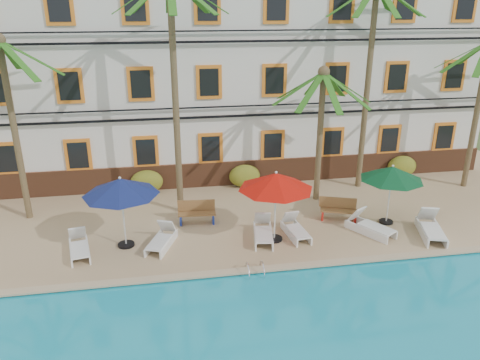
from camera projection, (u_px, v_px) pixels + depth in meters
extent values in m
plane|color=#384C23|center=(276.00, 261.00, 16.62)|extent=(100.00, 100.00, 0.00)
cube|color=tan|center=(249.00, 202.00, 21.17)|extent=(30.00, 12.00, 0.25)
cube|color=tan|center=(282.00, 267.00, 15.69)|extent=(30.00, 0.35, 0.06)
cube|color=silver|center=(232.00, 72.00, 23.95)|extent=(25.00, 6.00, 10.00)
cube|color=brown|center=(242.00, 173.00, 22.70)|extent=(25.00, 0.12, 1.20)
cube|color=orange|center=(8.00, 159.00, 20.59)|extent=(1.15, 0.10, 1.50)
cube|color=black|center=(7.00, 159.00, 20.54)|extent=(0.85, 0.04, 1.20)
cube|color=orange|center=(78.00, 155.00, 21.06)|extent=(1.15, 0.10, 1.50)
cube|color=black|center=(78.00, 155.00, 21.01)|extent=(0.85, 0.04, 1.20)
cube|color=orange|center=(146.00, 152.00, 21.53)|extent=(1.15, 0.10, 1.50)
cube|color=black|center=(146.00, 152.00, 21.49)|extent=(0.85, 0.04, 1.20)
cube|color=orange|center=(211.00, 148.00, 22.01)|extent=(1.15, 0.10, 1.50)
cube|color=black|center=(211.00, 149.00, 21.96)|extent=(0.85, 0.04, 1.20)
cube|color=orange|center=(273.00, 145.00, 22.48)|extent=(1.15, 0.10, 1.50)
cube|color=black|center=(273.00, 146.00, 22.44)|extent=(0.85, 0.04, 1.20)
cube|color=orange|center=(332.00, 142.00, 22.96)|extent=(1.15, 0.10, 1.50)
cube|color=black|center=(332.00, 143.00, 22.91)|extent=(0.85, 0.04, 1.20)
cube|color=orange|center=(389.00, 140.00, 23.43)|extent=(1.15, 0.10, 1.50)
cube|color=black|center=(390.00, 140.00, 23.39)|extent=(0.85, 0.04, 1.20)
cube|color=orange|center=(444.00, 137.00, 23.91)|extent=(1.15, 0.10, 1.50)
cube|color=black|center=(444.00, 137.00, 23.86)|extent=(0.85, 0.04, 1.20)
cube|color=orange|center=(69.00, 86.00, 19.95)|extent=(1.15, 0.10, 1.50)
cube|color=black|center=(69.00, 86.00, 19.91)|extent=(0.85, 0.04, 1.20)
cube|color=orange|center=(141.00, 84.00, 20.43)|extent=(1.15, 0.10, 1.50)
cube|color=black|center=(141.00, 84.00, 20.38)|extent=(0.85, 0.04, 1.20)
cube|color=orange|center=(209.00, 82.00, 20.90)|extent=(1.15, 0.10, 1.50)
cube|color=black|center=(209.00, 82.00, 20.86)|extent=(0.85, 0.04, 1.20)
cube|color=orange|center=(274.00, 80.00, 21.38)|extent=(1.15, 0.10, 1.50)
cube|color=black|center=(275.00, 81.00, 21.33)|extent=(0.85, 0.04, 1.20)
cube|color=orange|center=(337.00, 79.00, 21.85)|extent=(1.15, 0.10, 1.50)
cube|color=black|center=(337.00, 79.00, 21.80)|extent=(0.85, 0.04, 1.20)
cube|color=orange|center=(396.00, 77.00, 22.32)|extent=(1.15, 0.10, 1.50)
cube|color=black|center=(397.00, 77.00, 22.28)|extent=(0.85, 0.04, 1.20)
cube|color=orange|center=(454.00, 75.00, 22.80)|extent=(1.15, 0.10, 1.50)
cube|color=black|center=(454.00, 76.00, 22.75)|extent=(0.85, 0.04, 1.20)
cube|color=orange|center=(59.00, 6.00, 18.81)|extent=(1.15, 0.10, 1.50)
cube|color=black|center=(59.00, 6.00, 18.76)|extent=(0.85, 0.04, 1.20)
cube|color=orange|center=(135.00, 6.00, 19.28)|extent=(1.15, 0.10, 1.50)
cube|color=black|center=(135.00, 6.00, 19.24)|extent=(0.85, 0.04, 1.20)
cube|color=orange|center=(207.00, 6.00, 19.76)|extent=(1.15, 0.10, 1.50)
cube|color=black|center=(207.00, 6.00, 19.71)|extent=(0.85, 0.04, 1.20)
cube|color=orange|center=(276.00, 6.00, 20.23)|extent=(1.15, 0.10, 1.50)
cube|color=black|center=(277.00, 6.00, 20.19)|extent=(0.85, 0.04, 1.20)
cube|color=orange|center=(342.00, 6.00, 20.71)|extent=(1.15, 0.10, 1.50)
cube|color=black|center=(342.00, 6.00, 20.66)|extent=(0.85, 0.04, 1.20)
cube|color=orange|center=(405.00, 6.00, 21.18)|extent=(1.15, 0.10, 1.50)
cube|color=black|center=(405.00, 6.00, 21.13)|extent=(0.85, 0.04, 1.20)
cube|color=orange|center=(465.00, 6.00, 21.65)|extent=(1.15, 0.10, 1.50)
cube|color=black|center=(466.00, 6.00, 21.61)|extent=(0.85, 0.04, 1.20)
cube|color=black|center=(243.00, 116.00, 21.55)|extent=(25.00, 0.08, 0.10)
cube|color=black|center=(243.00, 106.00, 21.39)|extent=(25.00, 0.08, 0.06)
cube|color=black|center=(243.00, 41.00, 20.37)|extent=(25.00, 0.08, 0.10)
cube|color=black|center=(243.00, 31.00, 20.21)|extent=(25.00, 0.08, 0.06)
cylinder|color=brown|center=(15.00, 135.00, 18.14)|extent=(0.26, 0.26, 7.09)
cube|color=#246117|center=(10.00, 55.00, 18.09)|extent=(0.28, 2.14, 1.34)
cube|color=#246117|center=(18.00, 60.00, 16.54)|extent=(1.71, 1.71, 1.34)
cube|color=#246117|center=(32.00, 58.00, 17.28)|extent=(2.14, 0.28, 1.34)
cube|color=#246117|center=(28.00, 56.00, 17.92)|extent=(1.71, 1.71, 1.34)
cylinder|color=brown|center=(176.00, 103.00, 18.34)|extent=(0.26, 0.26, 9.26)
cylinder|color=brown|center=(320.00, 138.00, 20.20)|extent=(0.26, 0.26, 5.67)
sphere|color=brown|center=(324.00, 72.00, 19.19)|extent=(0.50, 0.50, 0.50)
cube|color=#246117|center=(315.00, 84.00, 20.40)|extent=(0.28, 2.14, 1.34)
cube|color=#246117|center=(300.00, 86.00, 20.00)|extent=(1.71, 1.71, 1.34)
cube|color=#246117|center=(298.00, 89.00, 19.26)|extent=(2.14, 0.28, 1.34)
cube|color=#246117|center=(311.00, 92.00, 18.62)|extent=(1.71, 1.71, 1.34)
cube|color=#246117|center=(332.00, 93.00, 18.45)|extent=(0.28, 2.14, 1.34)
cube|color=#246117|center=(347.00, 91.00, 18.85)|extent=(1.71, 1.71, 1.34)
cube|color=#246117|center=(347.00, 87.00, 19.60)|extent=(2.14, 0.28, 1.34)
cube|color=#246117|center=(334.00, 85.00, 20.24)|extent=(1.71, 1.71, 1.34)
cylinder|color=brown|center=(367.00, 92.00, 21.06)|extent=(0.26, 0.26, 9.10)
cube|color=#246117|center=(365.00, 0.00, 20.65)|extent=(0.28, 2.14, 1.34)
cube|color=#246117|center=(352.00, 0.00, 20.24)|extent=(1.71, 1.71, 1.34)
cube|color=#246117|center=(352.00, 0.00, 19.50)|extent=(2.14, 0.28, 1.34)
cube|color=#246117|center=(366.00, 0.00, 18.86)|extent=(1.71, 1.71, 1.34)
cube|color=#246117|center=(387.00, 0.00, 18.69)|extent=(0.28, 2.14, 1.34)
cube|color=#246117|center=(401.00, 0.00, 19.10)|extent=(1.71, 1.71, 1.34)
cube|color=#246117|center=(399.00, 0.00, 19.84)|extent=(2.14, 0.28, 1.34)
cube|color=#246117|center=(384.00, 0.00, 20.48)|extent=(1.71, 1.71, 1.34)
cylinder|color=brown|center=(476.00, 117.00, 21.51)|extent=(0.26, 0.26, 6.78)
cube|color=#246117|center=(472.00, 54.00, 21.51)|extent=(0.28, 2.14, 1.34)
cube|color=#246117|center=(461.00, 55.00, 21.11)|extent=(1.71, 1.71, 1.34)
cube|color=#246117|center=(465.00, 57.00, 20.36)|extent=(2.14, 0.28, 1.34)
ellipsoid|color=#295819|center=(147.00, 182.00, 21.69)|extent=(1.50, 0.90, 1.10)
ellipsoid|color=#295819|center=(245.00, 176.00, 22.42)|extent=(1.50, 0.90, 1.10)
ellipsoid|color=#295819|center=(402.00, 166.00, 23.70)|extent=(1.50, 0.90, 1.10)
cylinder|color=black|center=(126.00, 245.00, 17.13)|extent=(0.61, 0.61, 0.09)
cylinder|color=silver|center=(123.00, 213.00, 16.68)|extent=(0.06, 0.06, 2.60)
cone|color=navy|center=(121.00, 187.00, 16.31)|extent=(2.71, 2.71, 0.60)
sphere|color=silver|center=(120.00, 178.00, 16.19)|extent=(0.10, 0.10, 0.10)
cylinder|color=black|center=(274.00, 239.00, 17.55)|extent=(0.62, 0.62, 0.09)
cylinder|color=silver|center=(275.00, 208.00, 17.09)|extent=(0.06, 0.06, 2.64)
cone|color=#B20F07|center=(276.00, 181.00, 16.72)|extent=(2.75, 2.75, 0.60)
sphere|color=silver|center=(276.00, 172.00, 16.60)|extent=(0.10, 0.10, 0.10)
cylinder|color=black|center=(386.00, 222.00, 18.92)|extent=(0.56, 0.56, 0.08)
cylinder|color=silver|center=(389.00, 195.00, 18.51)|extent=(0.06, 0.06, 2.38)
cone|color=#094221|center=(392.00, 173.00, 18.17)|extent=(2.48, 2.48, 0.55)
sphere|color=silver|center=(393.00, 166.00, 18.06)|extent=(0.10, 0.10, 0.10)
cube|color=white|center=(79.00, 250.00, 16.24)|extent=(0.82, 1.35, 0.06)
cube|color=white|center=(77.00, 233.00, 16.92)|extent=(0.66, 0.57, 0.63)
cube|color=white|center=(71.00, 252.00, 16.42)|extent=(0.41, 1.77, 0.29)
cube|color=white|center=(88.00, 249.00, 16.61)|extent=(0.41, 1.77, 0.29)
cube|color=white|center=(159.00, 242.00, 16.74)|extent=(1.00, 1.38, 0.06)
cube|color=white|center=(167.00, 226.00, 17.46)|extent=(0.71, 0.64, 0.63)
cube|color=white|center=(154.00, 242.00, 17.08)|extent=(0.71, 1.69, 0.29)
cube|color=white|center=(169.00, 244.00, 16.97)|extent=(0.71, 1.69, 0.29)
cube|color=white|center=(264.00, 235.00, 17.26)|extent=(0.82, 1.41, 0.06)
cube|color=white|center=(262.00, 218.00, 18.03)|extent=(0.68, 0.58, 0.66)
cube|color=white|center=(255.00, 235.00, 17.55)|extent=(0.37, 1.87, 0.31)
cube|color=white|center=(271.00, 235.00, 17.56)|extent=(0.37, 1.87, 0.31)
cube|color=white|center=(298.00, 231.00, 17.54)|extent=(0.69, 1.28, 0.06)
cube|color=white|center=(290.00, 217.00, 18.23)|extent=(0.61, 0.51, 0.61)
cube|color=white|center=(289.00, 233.00, 17.74)|extent=(0.24, 1.75, 0.28)
cube|color=white|center=(303.00, 232.00, 17.88)|extent=(0.24, 1.75, 0.28)
cube|color=white|center=(377.00, 228.00, 17.77)|extent=(1.24, 1.49, 0.06)
cube|color=white|center=(357.00, 214.00, 18.35)|extent=(0.80, 0.75, 0.68)
cube|color=white|center=(365.00, 232.00, 17.82)|extent=(1.05, 1.69, 0.31)
cube|color=white|center=(375.00, 227.00, 18.21)|extent=(1.05, 1.69, 0.31)
cube|color=white|center=(433.00, 231.00, 17.44)|extent=(1.06, 1.58, 0.07)
cube|color=white|center=(428.00, 214.00, 18.28)|extent=(0.80, 0.71, 0.72)
cube|color=white|center=(422.00, 232.00, 17.81)|extent=(0.67, 2.00, 0.34)
cube|color=white|center=(440.00, 233.00, 17.73)|extent=(0.67, 2.00, 0.34)
cube|color=olive|center=(197.00, 214.00, 18.72)|extent=(1.53, 0.56, 0.06)
cube|color=olive|center=(197.00, 205.00, 18.83)|extent=(1.50, 0.18, 0.45)
cube|color=navy|center=(181.00, 219.00, 18.74)|extent=(0.11, 0.45, 0.40)
cube|color=navy|center=(213.00, 218.00, 18.86)|extent=(0.11, 0.45, 0.40)
cube|color=olive|center=(339.00, 211.00, 18.98)|extent=(1.56, 0.93, 0.06)
cube|color=olive|center=(339.00, 202.00, 19.09)|extent=(1.43, 0.57, 0.45)
cube|color=#AF1B14|center=(323.00, 215.00, 19.17)|extent=(0.23, 0.45, 0.40)
cube|color=#AF1B14|center=(355.00, 217.00, 18.96)|extent=(0.23, 0.45, 0.40)
torus|color=silver|center=(247.00, 273.00, 15.42)|extent=(0.04, 0.74, 0.74)
torus|color=silver|center=(262.00, 272.00, 15.49)|extent=(0.04, 0.74, 0.74)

